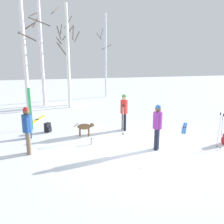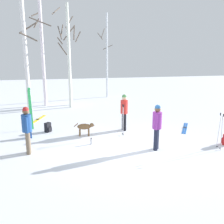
% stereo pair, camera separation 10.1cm
% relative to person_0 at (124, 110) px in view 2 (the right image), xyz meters
% --- Properties ---
extents(ground_plane, '(60.00, 60.00, 0.00)m').
position_rel_person_0_xyz_m(ground_plane, '(-0.46, -2.28, -0.98)').
color(ground_plane, white).
extents(person_0, '(0.34, 0.52, 1.72)m').
position_rel_person_0_xyz_m(person_0, '(0.00, 0.00, 0.00)').
color(person_0, black).
rests_on(person_0, ground_plane).
extents(person_1, '(0.34, 0.52, 1.72)m').
position_rel_person_0_xyz_m(person_1, '(-4.13, -1.88, 0.00)').
color(person_1, '#72604C').
rests_on(person_1, ground_plane).
extents(person_2, '(0.35, 0.44, 1.72)m').
position_rel_person_0_xyz_m(person_2, '(0.49, -2.61, 0.00)').
color(person_2, '#1E2338').
rests_on(person_2, ground_plane).
extents(dog, '(0.89, 0.31, 0.57)m').
position_rel_person_0_xyz_m(dog, '(-1.89, -0.36, -0.59)').
color(dog, brown).
rests_on(dog, ground_plane).
extents(ski_pair_planted_0, '(0.15, 0.08, 2.01)m').
position_rel_person_0_xyz_m(ski_pair_planted_0, '(-4.26, 1.15, 0.02)').
color(ski_pair_planted_0, green).
rests_on(ski_pair_planted_0, ground_plane).
extents(ski_pair_lying_0, '(0.82, 1.89, 0.05)m').
position_rel_person_0_xyz_m(ski_pair_lying_0, '(-4.08, 3.00, -0.97)').
color(ski_pair_lying_0, yellow).
rests_on(ski_pair_lying_0, ground_plane).
extents(ski_pair_lying_1, '(1.19, 1.67, 0.05)m').
position_rel_person_0_xyz_m(ski_pair_lying_1, '(2.99, -0.41, -0.97)').
color(ski_pair_lying_1, blue).
rests_on(ski_pair_lying_1, ground_plane).
extents(ski_poles_0, '(0.07, 0.26, 1.39)m').
position_rel_person_0_xyz_m(ski_poles_0, '(2.80, -3.15, -0.24)').
color(ski_poles_0, '#B2B2BC').
rests_on(ski_poles_0, ground_plane).
extents(ski_poles_1, '(0.07, 0.22, 1.40)m').
position_rel_person_0_xyz_m(ski_poles_1, '(-0.27, -0.77, -0.23)').
color(ski_poles_1, '#B2B2BC').
rests_on(ski_poles_1, ground_plane).
extents(backpack_1, '(0.35, 0.34, 0.44)m').
position_rel_person_0_xyz_m(backpack_1, '(-3.50, 0.55, -0.77)').
color(backpack_1, black).
rests_on(backpack_1, ground_plane).
extents(backpack_2, '(0.28, 0.31, 0.44)m').
position_rel_person_0_xyz_m(backpack_2, '(-4.30, -0.12, -0.77)').
color(backpack_2, '#1E4C99').
rests_on(backpack_2, ground_plane).
extents(water_bottle_0, '(0.08, 0.08, 0.26)m').
position_rel_person_0_xyz_m(water_bottle_0, '(-1.80, -1.51, -0.86)').
color(water_bottle_0, silver).
rests_on(water_bottle_0, ground_plane).
extents(birch_tree_2, '(1.22, 1.65, 7.83)m').
position_rel_person_0_xyz_m(birch_tree_2, '(-4.76, 5.87, 3.01)').
color(birch_tree_2, white).
rests_on(birch_tree_2, ground_plane).
extents(birch_tree_3, '(1.37, 1.32, 7.12)m').
position_rel_person_0_xyz_m(birch_tree_3, '(-3.79, 6.98, 2.71)').
color(birch_tree_3, silver).
rests_on(birch_tree_3, ground_plane).
extents(birch_tree_4, '(1.36, 1.58, 6.72)m').
position_rel_person_0_xyz_m(birch_tree_4, '(-2.12, 5.92, 2.56)').
color(birch_tree_4, silver).
rests_on(birch_tree_4, ground_plane).
extents(birch_tree_5, '(1.54, 1.51, 5.98)m').
position_rel_person_0_xyz_m(birch_tree_5, '(-2.02, 6.73, 2.19)').
color(birch_tree_5, silver).
rests_on(birch_tree_5, ground_plane).
extents(birch_tree_6, '(1.25, 1.24, 6.86)m').
position_rel_person_0_xyz_m(birch_tree_6, '(1.27, 9.57, 2.53)').
color(birch_tree_6, silver).
rests_on(birch_tree_6, ground_plane).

